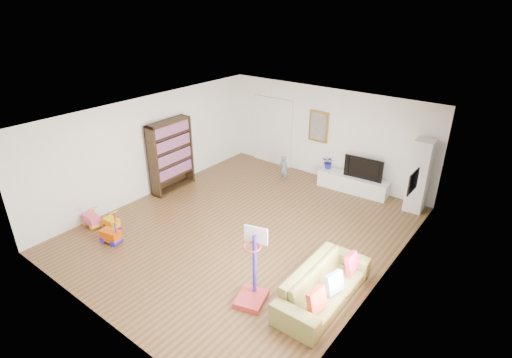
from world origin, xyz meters
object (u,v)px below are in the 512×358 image
Objects in this scene: bookshelf at (171,156)px; media_console at (353,183)px; basketball_hoop at (251,269)px; sofa at (324,285)px.

media_console is at bearing 33.11° from bookshelf.
bookshelf reaches higher than basketball_hoop.
basketball_hoop is at bearing 129.20° from sofa.
sofa is 1.36m from basketball_hoop.
basketball_hoop is (-1.00, -0.83, 0.40)m from sofa.
bookshelf is 1.37× the size of basketball_hoop.
bookshelf is at bearing -147.70° from media_console.
sofa is at bearing -74.59° from media_console.
media_console is 0.89× the size of sofa.
media_console is at bearing 18.34° from sofa.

